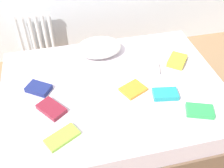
{
  "coord_description": "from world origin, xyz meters",
  "views": [
    {
      "loc": [
        -0.4,
        -1.64,
        2.08
      ],
      "look_at": [
        0.0,
        0.05,
        0.48
      ],
      "focal_mm": 41.79,
      "sensor_mm": 36.0,
      "label": 1
    }
  ],
  "objects_px": {
    "pillow": "(99,47)",
    "textbook_teal": "(165,94)",
    "textbook_maroon": "(51,109)",
    "bed": "(113,105)",
    "textbook_orange": "(133,89)",
    "textbook_yellow": "(177,61)",
    "radiator": "(36,36)",
    "textbook_lime": "(62,137)",
    "textbook_navy": "(39,88)",
    "textbook_white": "(148,69)",
    "textbook_green": "(200,111)"
  },
  "relations": [
    {
      "from": "pillow",
      "to": "textbook_teal",
      "type": "distance_m",
      "value": 0.84
    },
    {
      "from": "textbook_maroon",
      "to": "bed",
      "type": "bearing_deg",
      "value": 69.7
    },
    {
      "from": "bed",
      "to": "pillow",
      "type": "bearing_deg",
      "value": 93.14
    },
    {
      "from": "textbook_orange",
      "to": "textbook_yellow",
      "type": "distance_m",
      "value": 0.6
    },
    {
      "from": "radiator",
      "to": "textbook_maroon",
      "type": "relative_size",
      "value": 2.47
    },
    {
      "from": "textbook_yellow",
      "to": "textbook_lime",
      "type": "distance_m",
      "value": 1.34
    },
    {
      "from": "textbook_maroon",
      "to": "textbook_lime",
      "type": "height_order",
      "value": "textbook_maroon"
    },
    {
      "from": "radiator",
      "to": "textbook_navy",
      "type": "distance_m",
      "value": 1.11
    },
    {
      "from": "textbook_orange",
      "to": "textbook_white",
      "type": "height_order",
      "value": "textbook_white"
    },
    {
      "from": "textbook_teal",
      "to": "textbook_navy",
      "type": "height_order",
      "value": "same"
    },
    {
      "from": "pillow",
      "to": "textbook_lime",
      "type": "relative_size",
      "value": 1.81
    },
    {
      "from": "pillow",
      "to": "textbook_navy",
      "type": "bearing_deg",
      "value": -146.45
    },
    {
      "from": "bed",
      "to": "textbook_green",
      "type": "xyz_separation_m",
      "value": [
        0.6,
        -0.46,
        0.27
      ]
    },
    {
      "from": "pillow",
      "to": "textbook_green",
      "type": "relative_size",
      "value": 2.09
    },
    {
      "from": "bed",
      "to": "textbook_lime",
      "type": "height_order",
      "value": "textbook_lime"
    },
    {
      "from": "textbook_yellow",
      "to": "bed",
      "type": "bearing_deg",
      "value": 143.5
    },
    {
      "from": "radiator",
      "to": "textbook_teal",
      "type": "relative_size",
      "value": 2.7
    },
    {
      "from": "pillow",
      "to": "textbook_teal",
      "type": "bearing_deg",
      "value": -59.42
    },
    {
      "from": "textbook_orange",
      "to": "textbook_green",
      "type": "distance_m",
      "value": 0.57
    },
    {
      "from": "bed",
      "to": "textbook_white",
      "type": "xyz_separation_m",
      "value": [
        0.37,
        0.14,
        0.27
      ]
    },
    {
      "from": "textbook_teal",
      "to": "textbook_yellow",
      "type": "bearing_deg",
      "value": 64.45
    },
    {
      "from": "radiator",
      "to": "textbook_navy",
      "type": "relative_size",
      "value": 2.8
    },
    {
      "from": "textbook_yellow",
      "to": "textbook_white",
      "type": "distance_m",
      "value": 0.31
    },
    {
      "from": "textbook_maroon",
      "to": "textbook_navy",
      "type": "height_order",
      "value": "textbook_navy"
    },
    {
      "from": "textbook_yellow",
      "to": "textbook_green",
      "type": "bearing_deg",
      "value": -149.29
    },
    {
      "from": "radiator",
      "to": "textbook_lime",
      "type": "height_order",
      "value": "radiator"
    },
    {
      "from": "textbook_yellow",
      "to": "textbook_white",
      "type": "height_order",
      "value": "textbook_yellow"
    },
    {
      "from": "pillow",
      "to": "textbook_maroon",
      "type": "distance_m",
      "value": 0.85
    },
    {
      "from": "bed",
      "to": "textbook_orange",
      "type": "height_order",
      "value": "textbook_orange"
    },
    {
      "from": "textbook_maroon",
      "to": "textbook_orange",
      "type": "bearing_deg",
      "value": 58.87
    },
    {
      "from": "textbook_teal",
      "to": "textbook_green",
      "type": "xyz_separation_m",
      "value": [
        0.2,
        -0.24,
        -0.0
      ]
    },
    {
      "from": "textbook_maroon",
      "to": "textbook_orange",
      "type": "distance_m",
      "value": 0.71
    },
    {
      "from": "radiator",
      "to": "textbook_yellow",
      "type": "xyz_separation_m",
      "value": [
        1.36,
        -1.01,
        0.14
      ]
    },
    {
      "from": "pillow",
      "to": "textbook_white",
      "type": "height_order",
      "value": "pillow"
    },
    {
      "from": "bed",
      "to": "textbook_white",
      "type": "bearing_deg",
      "value": 20.8
    },
    {
      "from": "textbook_maroon",
      "to": "textbook_orange",
      "type": "relative_size",
      "value": 1.13
    },
    {
      "from": "textbook_yellow",
      "to": "radiator",
      "type": "bearing_deg",
      "value": 91.6
    },
    {
      "from": "textbook_yellow",
      "to": "textbook_lime",
      "type": "bearing_deg",
      "value": 157.06
    },
    {
      "from": "textbook_green",
      "to": "textbook_lime",
      "type": "relative_size",
      "value": 0.87
    },
    {
      "from": "textbook_orange",
      "to": "textbook_green",
      "type": "height_order",
      "value": "textbook_green"
    },
    {
      "from": "textbook_white",
      "to": "textbook_lime",
      "type": "relative_size",
      "value": 0.81
    },
    {
      "from": "pillow",
      "to": "textbook_yellow",
      "type": "distance_m",
      "value": 0.78
    },
    {
      "from": "radiator",
      "to": "textbook_green",
      "type": "relative_size",
      "value": 2.65
    },
    {
      "from": "textbook_white",
      "to": "textbook_maroon",
      "type": "bearing_deg",
      "value": -146.59
    },
    {
      "from": "bed",
      "to": "textbook_orange",
      "type": "relative_size",
      "value": 9.85
    },
    {
      "from": "textbook_navy",
      "to": "textbook_white",
      "type": "bearing_deg",
      "value": 37.22
    },
    {
      "from": "textbook_navy",
      "to": "textbook_lime",
      "type": "xyz_separation_m",
      "value": [
        0.15,
        -0.56,
        -0.01
      ]
    },
    {
      "from": "textbook_orange",
      "to": "textbook_lime",
      "type": "xyz_separation_m",
      "value": [
        -0.65,
        -0.37,
        0.0
      ]
    },
    {
      "from": "bed",
      "to": "pillow",
      "type": "xyz_separation_m",
      "value": [
        -0.03,
        0.51,
        0.33
      ]
    },
    {
      "from": "radiator",
      "to": "textbook_orange",
      "type": "distance_m",
      "value": 1.54
    }
  ]
}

